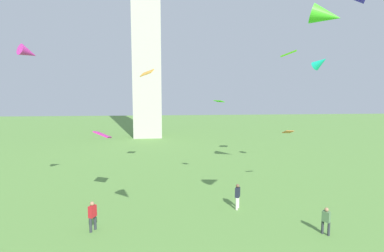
{
  "coord_description": "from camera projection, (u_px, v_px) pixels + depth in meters",
  "views": [
    {
      "loc": [
        -4.15,
        3.14,
        7.78
      ],
      "look_at": [
        -2.05,
        21.61,
        5.83
      ],
      "focal_mm": 26.51,
      "sensor_mm": 36.0,
      "label": 1
    }
  ],
  "objects": [
    {
      "name": "kite_flying_8",
      "position": [
        103.0,
        135.0,
        20.34
      ],
      "size": [
        1.06,
        1.65,
        0.73
      ],
      "rotation": [
        0.0,
        0.0,
        4.7
      ],
      "color": "#B72187"
    },
    {
      "name": "kite_flying_4",
      "position": [
        28.0,
        53.0,
        19.12
      ],
      "size": [
        1.42,
        1.5,
        1.07
      ],
      "rotation": [
        0.0,
        0.0,
        2.46
      ],
      "color": "#CE2E9D"
    },
    {
      "name": "kite_flying_2",
      "position": [
        320.0,
        62.0,
        26.0
      ],
      "size": [
        1.49,
        1.77,
        1.38
      ],
      "rotation": [
        0.0,
        0.0,
        0.47
      ],
      "color": "#16CFAA"
    },
    {
      "name": "kite_flying_6",
      "position": [
        147.0,
        73.0,
        27.14
      ],
      "size": [
        1.41,
        1.38,
        0.81
      ],
      "rotation": [
        0.0,
        0.0,
        5.76
      ],
      "color": "gold"
    },
    {
      "name": "kite_flying_7",
      "position": [
        219.0,
        101.0,
        23.75
      ],
      "size": [
        0.91,
        0.95,
        0.18
      ],
      "rotation": [
        0.0,
        0.0,
        2.26
      ],
      "color": "#32C90A"
    },
    {
      "name": "person_0",
      "position": [
        93.0,
        214.0,
        16.35
      ],
      "size": [
        0.44,
        0.53,
        1.75
      ],
      "rotation": [
        0.0,
        0.0,
        4.24
      ],
      "color": "#2D3338",
      "rests_on": "ground_plane"
    },
    {
      "name": "person_4",
      "position": [
        326.0,
        219.0,
        15.92
      ],
      "size": [
        0.43,
        0.47,
        1.57
      ],
      "rotation": [
        0.0,
        0.0,
        2.18
      ],
      "color": "#2D3338",
      "rests_on": "ground_plane"
    },
    {
      "name": "kite_flying_9",
      "position": [
        288.0,
        132.0,
        23.51
      ],
      "size": [
        0.96,
        0.75,
        0.33
      ],
      "rotation": [
        0.0,
        0.0,
        3.43
      ],
      "color": "#BD692F"
    },
    {
      "name": "kite_flying_3",
      "position": [
        289.0,
        53.0,
        29.28
      ],
      "size": [
        1.84,
        1.78,
        0.85
      ],
      "rotation": [
        0.0,
        0.0,
        5.73
      ],
      "color": "#3DB208"
    },
    {
      "name": "kite_flying_0",
      "position": [
        326.0,
        16.0,
        21.56
      ],
      "size": [
        2.87,
        2.55,
        2.03
      ],
      "rotation": [
        0.0,
        0.0,
        1.03
      ],
      "color": "#43D526"
    },
    {
      "name": "person_3",
      "position": [
        238.0,
        195.0,
        19.57
      ],
      "size": [
        0.46,
        0.53,
        1.76
      ],
      "rotation": [
        0.0,
        0.0,
        1.05
      ],
      "color": "silver",
      "rests_on": "ground_plane"
    }
  ]
}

